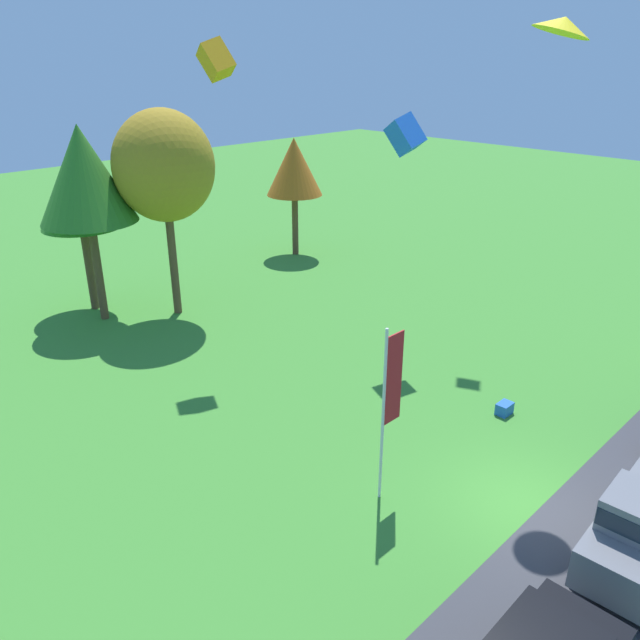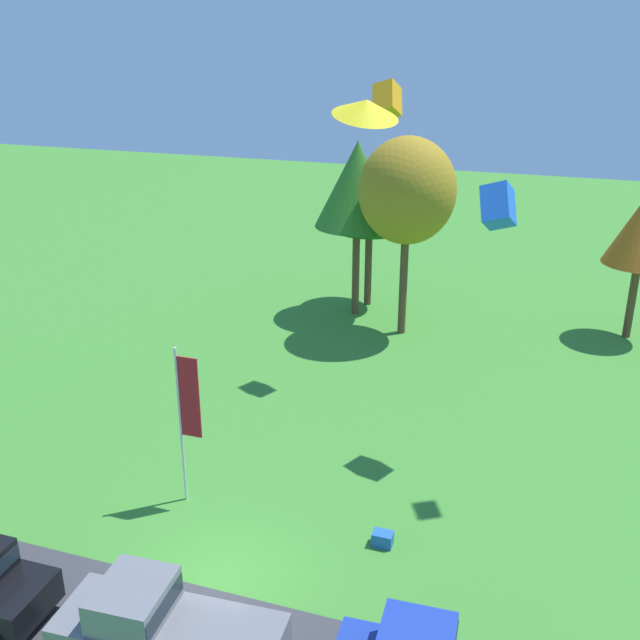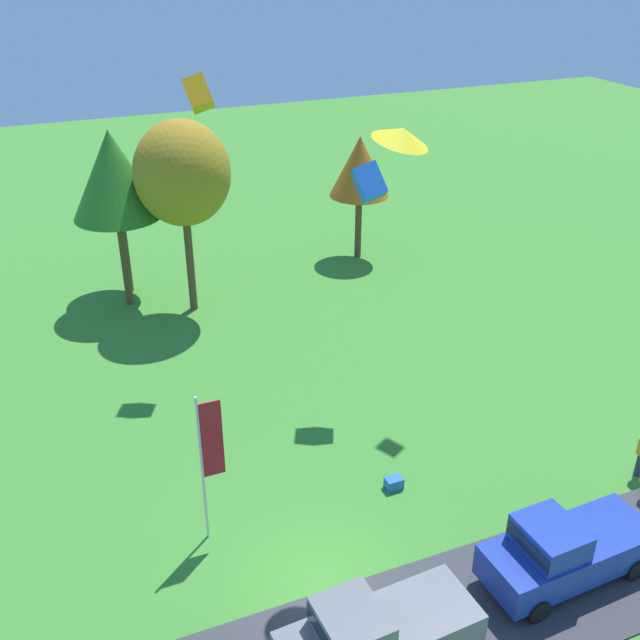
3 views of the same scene
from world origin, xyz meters
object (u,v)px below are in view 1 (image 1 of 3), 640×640
(tree_right_of_center, at_px, (164,167))
(kite_box_high_right, at_px, (216,60))
(tree_far_left, at_px, (77,188))
(cooler_box, at_px, (504,408))
(tree_lone_near, at_px, (84,175))
(flag_banner, at_px, (390,392))
(kite_delta_near_flag, at_px, (563,25))
(kite_box_topmost, at_px, (405,135))
(tree_far_right, at_px, (294,167))

(tree_right_of_center, height_order, kite_box_high_right, kite_box_high_right)
(tree_far_left, bearing_deg, kite_box_high_right, -71.36)
(cooler_box, bearing_deg, tree_far_left, 106.41)
(cooler_box, height_order, kite_box_high_right, kite_box_high_right)
(tree_far_left, bearing_deg, tree_lone_near, -99.71)
(flag_banner, bearing_deg, cooler_box, -1.88)
(kite_delta_near_flag, bearing_deg, flag_banner, 172.99)
(flag_banner, distance_m, kite_delta_near_flag, 10.10)
(tree_right_of_center, distance_m, cooler_box, 16.73)
(flag_banner, relative_size, kite_box_high_right, 4.46)
(tree_far_left, height_order, cooler_box, tree_far_left)
(flag_banner, height_order, kite_delta_near_flag, kite_delta_near_flag)
(kite_box_topmost, bearing_deg, tree_far_left, 120.51)
(kite_box_topmost, bearing_deg, flag_banner, -142.39)
(kite_delta_near_flag, xyz_separation_m, kite_box_topmost, (2.40, 6.61, -3.42))
(tree_far_left, xyz_separation_m, kite_box_high_right, (2.48, -7.35, 5.22))
(cooler_box, relative_size, kite_box_high_right, 0.50)
(flag_banner, distance_m, cooler_box, 6.65)
(kite_delta_near_flag, height_order, kite_box_topmost, kite_delta_near_flag)
(kite_delta_near_flag, bearing_deg, tree_right_of_center, 98.32)
(tree_far_left, height_order, kite_box_topmost, kite_box_topmost)
(cooler_box, bearing_deg, tree_far_right, 68.60)
(tree_far_left, bearing_deg, flag_banner, -91.71)
(tree_far_left, bearing_deg, tree_right_of_center, -51.76)
(tree_far_left, xyz_separation_m, cooler_box, (5.40, -18.33, -5.42))
(tree_right_of_center, relative_size, kite_box_high_right, 8.00)
(flag_banner, bearing_deg, kite_delta_near_flag, -7.01)
(kite_box_topmost, bearing_deg, tree_right_of_center, 117.45)
(kite_delta_near_flag, distance_m, kite_box_topmost, 7.82)
(kite_delta_near_flag, relative_size, kite_box_topmost, 1.25)
(cooler_box, bearing_deg, kite_box_high_right, 104.88)
(tree_lone_near, bearing_deg, cooler_box, -71.53)
(tree_right_of_center, xyz_separation_m, kite_box_high_right, (-0.01, -4.19, 4.20))
(tree_far_left, distance_m, tree_right_of_center, 4.16)
(tree_far_right, distance_m, kite_box_high_right, 13.46)
(cooler_box, bearing_deg, flag_banner, 178.12)
(kite_delta_near_flag, bearing_deg, tree_far_right, 67.42)
(tree_far_left, relative_size, cooler_box, 13.25)
(tree_lone_near, xyz_separation_m, tree_far_left, (0.25, 1.44, -0.80))
(cooler_box, xyz_separation_m, kite_box_high_right, (-2.92, 10.98, 10.64))
(cooler_box, relative_size, kite_delta_near_flag, 0.38)
(tree_far_right, bearing_deg, kite_delta_near_flag, -112.58)
(tree_far_left, relative_size, tree_far_right, 1.11)
(tree_far_right, relative_size, kite_delta_near_flag, 4.54)
(tree_far_left, height_order, tree_right_of_center, tree_right_of_center)
(tree_far_right, relative_size, cooler_box, 11.95)
(tree_far_right, xyz_separation_m, cooler_box, (-7.04, -17.96, -4.86))
(tree_lone_near, xyz_separation_m, kite_box_high_right, (2.73, -5.92, 4.42))
(tree_right_of_center, bearing_deg, tree_far_left, 128.24)
(tree_lone_near, xyz_separation_m, kite_delta_near_flag, (5.03, -17.35, 5.32))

